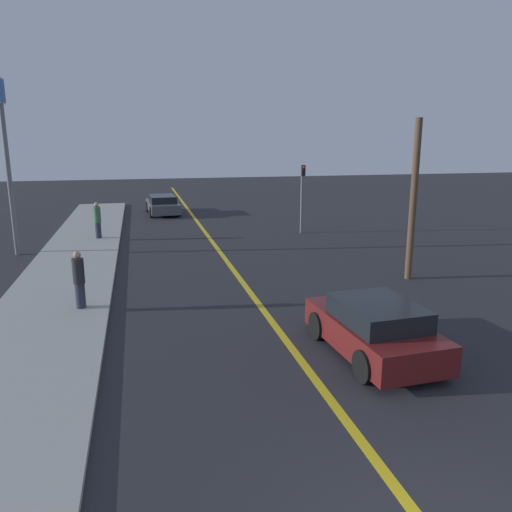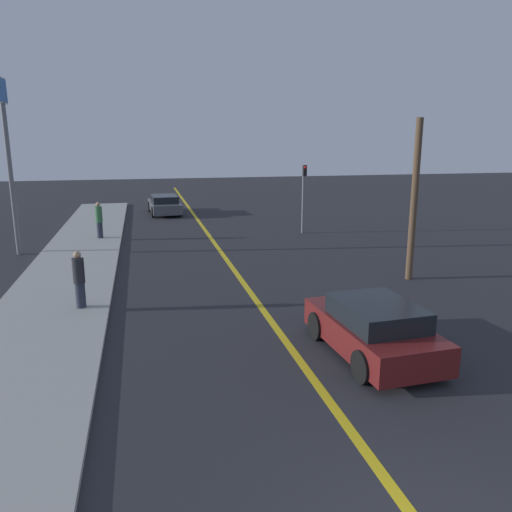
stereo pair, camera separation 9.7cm
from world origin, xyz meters
The scene contains 9 objects.
road_center_line centered at (0.00, 18.00, 0.00)m, with size 0.20×60.00×0.01m.
sidewalk_left centered at (-6.05, 17.63, 0.06)m, with size 3.29×35.26×0.12m.
car_near_right_lane centered at (1.73, 6.05, 0.65)m, with size 2.12×3.95×1.32m.
car_ahead_center centered at (-1.85, 29.72, 0.62)m, with size 2.15×4.54×1.25m.
pedestrian_near_curb centered at (-5.19, 10.74, 0.97)m, with size 0.33×0.33×1.68m.
pedestrian_mid_group centered at (-5.41, 21.46, 1.02)m, with size 0.33×0.33×1.77m.
traffic_light centered at (4.96, 21.05, 2.22)m, with size 0.18×0.40×3.57m.
roadside_sign centered at (-8.63, 19.04, 5.08)m, with size 0.20×1.47×7.34m.
utility_pole centered at (5.89, 11.73, 2.80)m, with size 0.24×0.24×5.60m.
Camera 1 is at (-3.41, -3.83, 4.92)m, focal length 35.00 mm.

